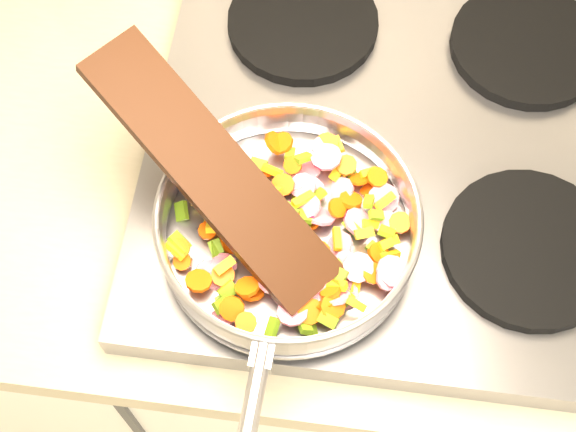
# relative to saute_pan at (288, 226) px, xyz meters

# --- Properties ---
(cooktop) EXTENTS (0.60, 0.60, 0.04)m
(cooktop) POSITION_rel_saute_pan_xyz_m (0.12, 0.17, -0.07)
(cooktop) COLOR #939399
(cooktop) RESTS_ON counter_top
(grate_fl) EXTENTS (0.19, 0.19, 0.02)m
(grate_fl) POSITION_rel_saute_pan_xyz_m (-0.02, 0.03, -0.04)
(grate_fl) COLOR black
(grate_fl) RESTS_ON cooktop
(grate_fr) EXTENTS (0.19, 0.19, 0.02)m
(grate_fr) POSITION_rel_saute_pan_xyz_m (0.26, 0.03, -0.04)
(grate_fr) COLOR black
(grate_fr) RESTS_ON cooktop
(grate_bl) EXTENTS (0.19, 0.19, 0.02)m
(grate_bl) POSITION_rel_saute_pan_xyz_m (-0.02, 0.31, -0.04)
(grate_bl) COLOR black
(grate_bl) RESTS_ON cooktop
(grate_br) EXTENTS (0.19, 0.19, 0.02)m
(grate_br) POSITION_rel_saute_pan_xyz_m (0.26, 0.31, -0.04)
(grate_br) COLOR black
(grate_br) RESTS_ON cooktop
(saute_pan) EXTENTS (0.32, 0.48, 0.06)m
(saute_pan) POSITION_rel_saute_pan_xyz_m (0.00, 0.00, 0.00)
(saute_pan) COLOR #9E9EA5
(saute_pan) RESTS_ON grate_fl
(vegetable_heap) EXTENTS (0.26, 0.25, 0.05)m
(vegetable_heap) POSITION_rel_saute_pan_xyz_m (0.01, -0.00, -0.01)
(vegetable_heap) COLOR #618F17
(vegetable_heap) RESTS_ON saute_pan
(wooden_spatula) EXTENTS (0.29, 0.26, 0.12)m
(wooden_spatula) POSITION_rel_saute_pan_xyz_m (-0.08, 0.03, 0.05)
(wooden_spatula) COLOR black
(wooden_spatula) RESTS_ON saute_pan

